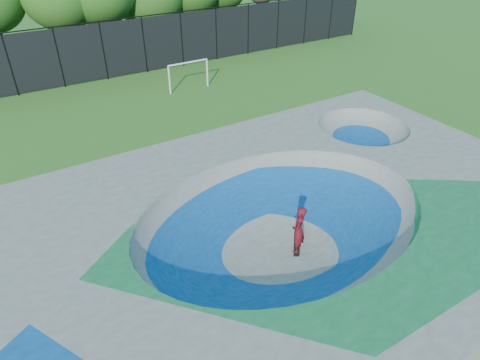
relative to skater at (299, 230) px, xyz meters
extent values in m
plane|color=#2E5E1A|center=(-0.23, 0.65, -0.94)|extent=(120.00, 120.00, 0.00)
cube|color=gray|center=(-0.23, 0.65, -0.19)|extent=(22.00, 14.00, 1.50)
imported|color=red|center=(0.00, 0.00, 0.00)|extent=(0.81, 0.80, 1.89)
cube|color=black|center=(0.00, 0.00, -0.92)|extent=(0.66, 0.74, 0.05)
cylinder|color=silver|center=(2.43, 16.63, -0.01)|extent=(0.12, 0.12, 1.87)
cylinder|color=silver|center=(5.23, 16.63, -0.01)|extent=(0.12, 0.12, 1.87)
cylinder|color=silver|center=(3.83, 16.63, 0.93)|extent=(2.80, 0.12, 0.12)
cylinder|color=black|center=(-6.23, 21.65, 1.06)|extent=(0.09, 0.09, 4.00)
cylinder|color=black|center=(-3.23, 21.65, 1.06)|extent=(0.09, 0.09, 4.00)
cylinder|color=black|center=(-0.23, 21.65, 1.06)|extent=(0.09, 0.09, 4.00)
cylinder|color=black|center=(2.77, 21.65, 1.06)|extent=(0.09, 0.09, 4.00)
cylinder|color=black|center=(5.77, 21.65, 1.06)|extent=(0.09, 0.09, 4.00)
cylinder|color=black|center=(8.77, 21.65, 1.06)|extent=(0.09, 0.09, 4.00)
cylinder|color=black|center=(11.77, 21.65, 1.06)|extent=(0.09, 0.09, 4.00)
cylinder|color=black|center=(14.77, 21.65, 1.06)|extent=(0.09, 0.09, 4.00)
cylinder|color=black|center=(17.77, 21.65, 1.06)|extent=(0.09, 0.09, 4.00)
cylinder|color=black|center=(20.77, 21.65, 1.06)|extent=(0.09, 0.09, 4.00)
cylinder|color=black|center=(23.77, 21.65, 1.06)|extent=(0.09, 0.09, 4.00)
cube|color=black|center=(-0.23, 21.65, 1.06)|extent=(48.00, 0.03, 3.80)
cylinder|color=black|center=(-0.23, 21.65, 3.06)|extent=(48.00, 0.08, 0.08)
cylinder|color=#423421|center=(-6.01, 27.39, 0.76)|extent=(0.44, 0.44, 3.41)
cylinder|color=#423421|center=(-1.60, 26.01, 0.74)|extent=(0.44, 0.44, 3.36)
cylinder|color=#423421|center=(1.07, 25.54, 0.82)|extent=(0.44, 0.44, 3.53)
cylinder|color=#423421|center=(5.24, 26.28, 0.37)|extent=(0.44, 0.44, 2.63)
cylinder|color=#423421|center=(8.86, 26.19, 0.62)|extent=(0.44, 0.44, 3.14)
cylinder|color=#423421|center=(12.09, 26.74, 0.65)|extent=(0.44, 0.44, 3.18)
cylinder|color=#423421|center=(16.94, 27.41, 0.44)|extent=(0.44, 0.44, 2.76)
cylinder|color=#423421|center=(19.50, 27.83, 0.82)|extent=(0.44, 0.44, 3.53)
cylinder|color=#423421|center=(24.04, 27.10, 0.65)|extent=(0.44, 0.44, 3.19)
camera|label=1|loc=(-7.90, -8.85, 9.58)|focal=32.00mm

